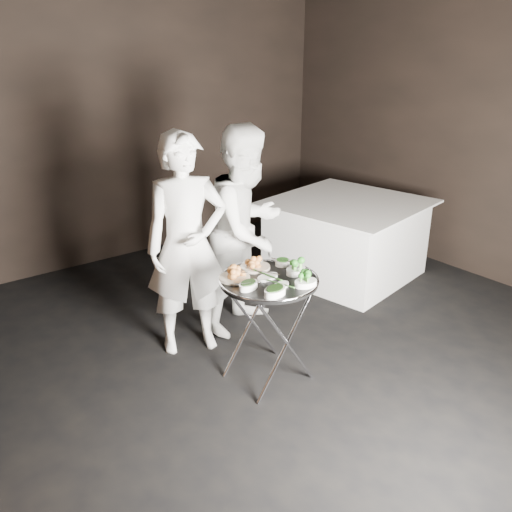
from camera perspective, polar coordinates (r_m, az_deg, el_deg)
floor at (r=4.01m, az=5.98°, el=-15.51°), size 6.00×7.00×0.05m
wall_back at (r=6.28m, az=-16.59°, el=12.69°), size 6.00×0.05×3.00m
tray_stand at (r=4.01m, az=1.32°, el=-7.25°), size 0.55×0.46×0.81m
serving_tray at (r=3.85m, az=1.36°, el=-2.57°), size 0.72×0.72×0.04m
potato_plate_a at (r=3.83m, az=-2.29°, el=-1.95°), size 0.22×0.22×0.08m
potato_plate_b at (r=4.01m, az=-0.08°, el=-0.85°), size 0.22×0.22×0.08m
greens_bowl at (r=4.07m, az=2.82°, el=-0.58°), size 0.12×0.12×0.07m
asparagus_plate_a at (r=3.85m, az=1.23°, el=-2.14°), size 0.19×0.12×0.04m
asparagus_plate_b at (r=3.73m, az=2.60°, el=-3.06°), size 0.18×0.13×0.03m
spinach_bowl_a at (r=3.69m, az=-0.82°, el=-3.02°), size 0.18×0.14×0.07m
spinach_bowl_b at (r=3.60m, az=2.00°, el=-3.64°), size 0.20×0.15×0.07m
broccoli_bowl_a at (r=3.94m, az=4.21°, el=-1.42°), size 0.19×0.15×0.07m
broccoli_bowl_b at (r=3.74m, az=5.26°, el=-2.72°), size 0.18×0.15×0.07m
serving_utensils at (r=3.89m, az=0.93°, el=-1.43°), size 0.57×0.43×0.01m
waiter_left at (r=4.29m, az=-7.31°, el=1.09°), size 0.76×0.62×1.79m
waiter_right at (r=4.63m, az=-0.90°, el=2.81°), size 1.03×0.90×1.79m
dining_table at (r=5.89m, az=9.43°, el=1.83°), size 1.45×1.45×0.83m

